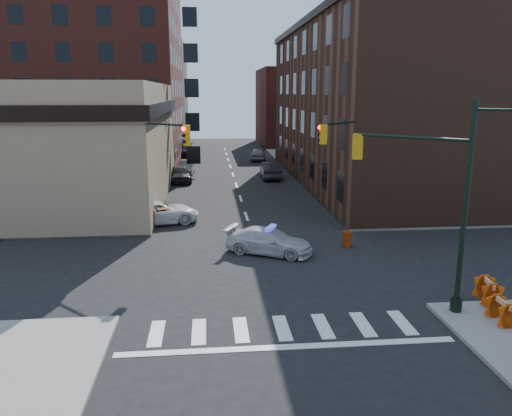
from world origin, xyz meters
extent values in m
plane|color=black|center=(0.00, 0.00, 0.00)|extent=(140.00, 140.00, 0.00)
cube|color=gray|center=(-23.00, 32.75, 0.07)|extent=(34.00, 54.50, 0.15)
cube|color=gray|center=(23.00, 32.75, 0.07)|extent=(34.00, 54.50, 0.15)
cube|color=#90805E|center=(-17.00, 16.50, 4.50)|extent=(22.00, 22.00, 9.00)
cube|color=#5D251D|center=(-18.50, 40.00, 12.00)|extent=(25.00, 25.00, 24.00)
cube|color=#4B2B1E|center=(13.00, 22.50, 7.00)|extent=(14.00, 34.00, 14.00)
cube|color=brown|center=(-16.00, 62.00, 8.00)|extent=(20.00, 18.00, 16.00)
cube|color=#5D251D|center=(14.00, 58.00, 6.00)|extent=(16.00, 16.00, 12.00)
cylinder|color=black|center=(6.80, -6.30, 4.15)|extent=(0.20, 0.20, 8.00)
cylinder|color=black|center=(6.80, -6.30, 0.40)|extent=(0.44, 0.44, 0.50)
cylinder|color=black|center=(5.21, -4.71, 6.65)|extent=(3.27, 3.27, 0.12)
cube|color=#BF8C0C|center=(3.62, -3.12, 6.15)|extent=(0.35, 0.35, 1.05)
sphere|color=#FF0C05|center=(3.77, -2.96, 6.50)|extent=(0.22, 0.22, 0.22)
sphere|color=black|center=(3.77, -2.96, 6.17)|extent=(0.22, 0.22, 0.22)
sphere|color=black|center=(3.77, -2.96, 5.84)|extent=(0.22, 0.22, 0.22)
cylinder|color=black|center=(7.65, -7.15, 7.75)|extent=(1.91, 1.91, 0.10)
cylinder|color=black|center=(-6.80, 6.30, 4.15)|extent=(0.20, 0.20, 8.00)
cylinder|color=black|center=(-6.80, 6.30, 0.40)|extent=(0.44, 0.44, 0.50)
cylinder|color=black|center=(-5.21, 4.71, 6.65)|extent=(3.27, 3.27, 0.12)
cube|color=#BF8C0C|center=(-3.62, 3.12, 6.15)|extent=(0.35, 0.35, 1.05)
sphere|color=#FF0C05|center=(-3.77, 2.96, 6.50)|extent=(0.22, 0.22, 0.22)
sphere|color=black|center=(-3.77, 2.96, 6.17)|extent=(0.22, 0.22, 0.22)
sphere|color=black|center=(-3.77, 2.96, 5.84)|extent=(0.22, 0.22, 0.22)
cylinder|color=black|center=(6.80, 6.30, 4.15)|extent=(0.20, 0.20, 8.00)
cylinder|color=black|center=(6.80, 6.30, 0.40)|extent=(0.44, 0.44, 0.50)
cylinder|color=black|center=(5.21, 4.71, 6.65)|extent=(3.27, 3.27, 0.12)
cube|color=#BF8C0C|center=(3.62, 3.12, 6.15)|extent=(0.35, 0.35, 1.05)
sphere|color=#FF0C05|center=(3.46, 3.27, 6.50)|extent=(0.22, 0.22, 0.22)
sphere|color=black|center=(3.46, 3.27, 6.17)|extent=(0.22, 0.22, 0.22)
sphere|color=black|center=(3.46, 3.27, 5.84)|extent=(0.22, 0.22, 0.22)
cylinder|color=black|center=(7.50, 26.00, 1.45)|extent=(0.24, 0.24, 2.60)
sphere|color=#8D5714|center=(7.50, 26.00, 3.50)|extent=(3.00, 3.00, 3.00)
cylinder|color=black|center=(7.50, 34.00, 1.45)|extent=(0.24, 0.24, 2.60)
sphere|color=#8D5714|center=(7.50, 34.00, 3.50)|extent=(3.00, 3.00, 3.00)
imported|color=#BCBBC0|center=(0.57, 1.81, 0.67)|extent=(5.00, 3.72, 1.35)
imported|color=silver|center=(-5.80, 8.65, 0.72)|extent=(5.63, 3.61, 1.45)
imported|color=black|center=(-5.19, 24.23, 0.78)|extent=(2.39, 4.78, 1.56)
imported|color=gray|center=(-4.76, 29.26, 0.69)|extent=(1.77, 4.29, 1.38)
imported|color=black|center=(-5.20, 44.37, 0.79)|extent=(2.62, 5.59, 1.58)
imported|color=black|center=(3.59, 25.27, 0.82)|extent=(1.85, 5.03, 1.65)
imported|color=gray|center=(3.71, 38.93, 0.78)|extent=(2.32, 4.75, 1.56)
imported|color=black|center=(-6.50, 6.38, 1.12)|extent=(0.84, 0.81, 1.94)
imported|color=black|center=(-9.56, 6.00, 0.93)|extent=(0.92, 0.83, 1.56)
imported|color=#1F272F|center=(-12.38, 6.67, 0.97)|extent=(0.96, 0.97, 1.64)
cylinder|color=#F13F0B|center=(5.00, 2.52, 0.45)|extent=(0.65, 0.65, 0.90)
cylinder|color=red|center=(-5.50, 8.62, 0.50)|extent=(0.61, 0.61, 1.00)
camera|label=1|loc=(-2.54, -23.24, 8.32)|focal=35.00mm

